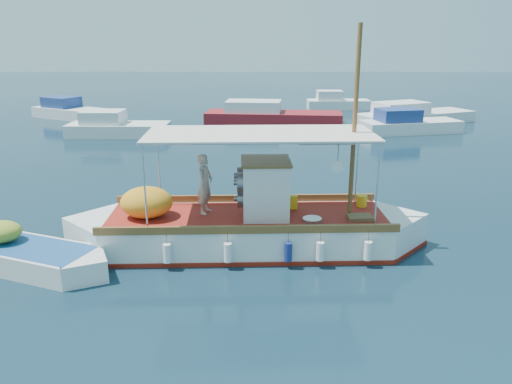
{
  "coord_description": "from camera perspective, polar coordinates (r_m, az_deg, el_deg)",
  "views": [
    {
      "loc": [
        -0.33,
        -13.87,
        6.0
      ],
      "look_at": [
        -0.44,
        0.0,
        1.69
      ],
      "focal_mm": 35.0,
      "sensor_mm": 36.0,
      "label": 1
    }
  ],
  "objects": [
    {
      "name": "ground",
      "position": [
        15.12,
        1.67,
        -6.14
      ],
      "size": [
        160.0,
        160.0,
        0.0
      ],
      "primitive_type": "plane",
      "color": "black",
      "rests_on": "ground"
    },
    {
      "name": "fishing_caique",
      "position": [
        14.83,
        -1.27,
        -4.19
      ],
      "size": [
        10.81,
        3.28,
        6.6
      ],
      "rotation": [
        0.0,
        0.0,
        0.04
      ],
      "color": "white",
      "rests_on": "ground"
    },
    {
      "name": "dinghy",
      "position": [
        15.15,
        -25.24,
        -6.64
      ],
      "size": [
        5.27,
        2.93,
        1.38
      ],
      "rotation": [
        0.0,
        0.0,
        -0.36
      ],
      "color": "white",
      "rests_on": "ground"
    },
    {
      "name": "bg_boat_nw",
      "position": [
        33.14,
        -15.74,
        7.04
      ],
      "size": [
        6.3,
        2.46,
        1.8
      ],
      "rotation": [
        0.0,
        0.0,
        -0.01
      ],
      "color": "silver",
      "rests_on": "ground"
    },
    {
      "name": "bg_boat_n",
      "position": [
        36.94,
        1.52,
        8.67
      ],
      "size": [
        10.08,
        3.72,
        1.8
      ],
      "rotation": [
        0.0,
        0.0,
        -0.09
      ],
      "color": "maroon",
      "rests_on": "ground"
    },
    {
      "name": "bg_boat_ne",
      "position": [
        34.41,
        16.95,
        7.29
      ],
      "size": [
        6.78,
        3.57,
        1.8
      ],
      "rotation": [
        0.0,
        0.0,
        0.22
      ],
      "color": "silver",
      "rests_on": "ground"
    },
    {
      "name": "bg_boat_e",
      "position": [
        38.35,
        17.4,
        8.21
      ],
      "size": [
        9.32,
        6.01,
        1.8
      ],
      "rotation": [
        0.0,
        0.0,
        0.41
      ],
      "color": "silver",
      "rests_on": "ground"
    },
    {
      "name": "bg_boat_far_w",
      "position": [
        41.83,
        -20.58,
        8.6
      ],
      "size": [
        6.58,
        4.97,
        1.8
      ],
      "rotation": [
        0.0,
        0.0,
        -0.49
      ],
      "color": "silver",
      "rests_on": "ground"
    },
    {
      "name": "bg_boat_far_n",
      "position": [
        44.78,
        9.17,
        9.96
      ],
      "size": [
        5.37,
        2.13,
        1.8
      ],
      "rotation": [
        0.0,
        0.0,
        0.02
      ],
      "color": "silver",
      "rests_on": "ground"
    }
  ]
}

